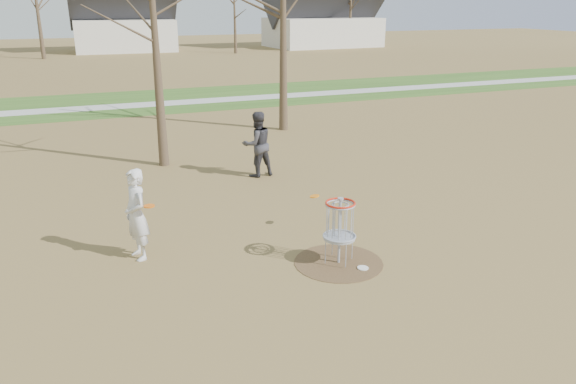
% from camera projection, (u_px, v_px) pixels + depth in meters
% --- Properties ---
extents(ground, '(160.00, 160.00, 0.00)m').
position_uv_depth(ground, '(338.00, 263.00, 11.33)').
color(ground, brown).
rests_on(ground, ground).
extents(green_band, '(160.00, 8.00, 0.01)m').
position_uv_depth(green_band, '(160.00, 101.00, 29.78)').
color(green_band, '#2D5119').
rests_on(green_band, ground).
extents(footpath, '(160.00, 1.50, 0.01)m').
position_uv_depth(footpath, '(164.00, 103.00, 28.90)').
color(footpath, '#9E9E99').
rests_on(footpath, green_band).
extents(dirt_circle, '(1.80, 1.80, 0.01)m').
position_uv_depth(dirt_circle, '(338.00, 262.00, 11.33)').
color(dirt_circle, '#47331E').
rests_on(dirt_circle, ground).
extents(player_standing, '(0.61, 0.78, 1.89)m').
position_uv_depth(player_standing, '(136.00, 215.00, 11.26)').
color(player_standing, silver).
rests_on(player_standing, ground).
extents(player_throwing, '(1.05, 0.87, 1.96)m').
position_uv_depth(player_throwing, '(257.00, 144.00, 16.67)').
color(player_throwing, '#343338').
rests_on(player_throwing, ground).
extents(disc_grounded, '(0.22, 0.22, 0.02)m').
position_uv_depth(disc_grounded, '(363.00, 268.00, 11.06)').
color(disc_grounded, white).
rests_on(disc_grounded, dirt_circle).
extents(discs_in_play, '(3.94, 0.55, 0.43)m').
position_uv_depth(discs_in_play, '(242.00, 200.00, 11.91)').
color(discs_in_play, orange).
rests_on(discs_in_play, ground).
extents(disc_golf_basket, '(0.64, 0.64, 1.35)m').
position_uv_depth(disc_golf_basket, '(340.00, 221.00, 11.04)').
color(disc_golf_basket, '#9EA3AD').
rests_on(disc_golf_basket, ground).
extents(houses_row, '(56.51, 10.01, 7.26)m').
position_uv_depth(houses_row, '(148.00, 16.00, 57.90)').
color(houses_row, silver).
rests_on(houses_row, ground).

